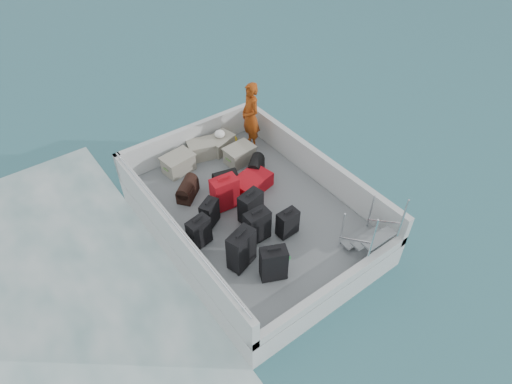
# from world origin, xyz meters

# --- Properties ---
(ground) EXTENTS (160.00, 160.00, 0.00)m
(ground) POSITION_xyz_m (0.00, 0.00, 0.00)
(ground) COLOR #1B4E61
(ground) RESTS_ON ground
(wake_foam) EXTENTS (10.00, 10.00, 0.00)m
(wake_foam) POSITION_xyz_m (-4.80, 0.00, 0.00)
(wake_foam) COLOR white
(wake_foam) RESTS_ON ground
(ferry_hull) EXTENTS (3.60, 5.00, 0.60)m
(ferry_hull) POSITION_xyz_m (0.00, 0.00, 0.30)
(ferry_hull) COLOR silver
(ferry_hull) RESTS_ON ground
(deck) EXTENTS (3.30, 4.70, 0.02)m
(deck) POSITION_xyz_m (0.00, 0.00, 0.61)
(deck) COLOR slate
(deck) RESTS_ON ferry_hull
(deck_fittings) EXTENTS (3.60, 5.00, 0.90)m
(deck_fittings) POSITION_xyz_m (0.35, -0.32, 0.99)
(deck_fittings) COLOR #BBBFBF
(deck_fittings) RESTS_ON deck
(suitcase_0) EXTENTS (0.57, 0.43, 0.79)m
(suitcase_0) POSITION_xyz_m (-0.96, -1.03, 1.01)
(suitcase_0) COLOR black
(suitcase_0) RESTS_ON deck
(suitcase_1) EXTENTS (0.46, 0.31, 0.64)m
(suitcase_1) POSITION_xyz_m (-1.32, -0.18, 0.94)
(suitcase_1) COLOR black
(suitcase_1) RESTS_ON deck
(suitcase_2) EXTENTS (0.46, 0.39, 0.57)m
(suitcase_2) POSITION_xyz_m (-0.88, 0.15, 0.90)
(suitcase_2) COLOR black
(suitcase_2) RESTS_ON deck
(suitcase_3) EXTENTS (0.53, 0.43, 0.70)m
(suitcase_3) POSITION_xyz_m (-0.68, -1.58, 0.97)
(suitcase_3) COLOR black
(suitcase_3) RESTS_ON deck
(suitcase_4) EXTENTS (0.47, 0.29, 0.69)m
(suitcase_4) POSITION_xyz_m (-0.38, -0.71, 0.97)
(suitcase_4) COLOR black
(suitcase_4) RESTS_ON deck
(suitcase_5) EXTENTS (0.56, 0.37, 0.73)m
(suitcase_5) POSITION_xyz_m (-0.37, 0.38, 0.98)
(suitcase_5) COLOR #AA0D13
(suitcase_5) RESTS_ON deck
(suitcase_6) EXTENTS (0.41, 0.25, 0.56)m
(suitcase_6) POSITION_xyz_m (0.16, -0.95, 0.90)
(suitcase_6) COLOR black
(suitcase_6) RESTS_ON deck
(suitcase_7) EXTENTS (0.52, 0.36, 0.66)m
(suitcase_7) POSITION_xyz_m (-0.17, -0.22, 0.95)
(suitcase_7) COLOR black
(suitcase_7) RESTS_ON deck
(suitcase_8) EXTENTS (0.93, 0.71, 0.33)m
(suitcase_8) POSITION_xyz_m (0.37, 0.50, 0.79)
(suitcase_8) COLOR #AA0D13
(suitcase_8) RESTS_ON deck
(duffel_0) EXTENTS (0.64, 0.60, 0.32)m
(duffel_0) POSITION_xyz_m (-0.84, 1.10, 0.78)
(duffel_0) COLOR black
(duffel_0) RESTS_ON deck
(duffel_1) EXTENTS (0.56, 0.41, 0.32)m
(duffel_1) POSITION_xyz_m (-0.04, 0.89, 0.78)
(duffel_1) COLOR black
(duffel_1) RESTS_ON deck
(duffel_2) EXTENTS (0.58, 0.56, 0.32)m
(duffel_2) POSITION_xyz_m (0.76, 0.86, 0.78)
(duffel_2) COLOR black
(duffel_2) RESTS_ON deck
(crate_0) EXTENTS (0.70, 0.53, 0.39)m
(crate_0) POSITION_xyz_m (-0.58, 1.96, 0.82)
(crate_0) COLOR gray
(crate_0) RESTS_ON deck
(crate_1) EXTENTS (0.71, 0.58, 0.37)m
(crate_1) POSITION_xyz_m (0.12, 2.10, 0.81)
(crate_1) COLOR gray
(crate_1) RESTS_ON deck
(crate_2) EXTENTS (0.69, 0.55, 0.36)m
(crate_2) POSITION_xyz_m (0.59, 2.03, 0.80)
(crate_2) COLOR gray
(crate_2) RESTS_ON deck
(crate_3) EXTENTS (0.66, 0.48, 0.38)m
(crate_3) POSITION_xyz_m (0.70, 1.41, 0.81)
(crate_3) COLOR gray
(crate_3) RESTS_ON deck
(yellow_bag) EXTENTS (0.28, 0.26, 0.22)m
(yellow_bag) POSITION_xyz_m (0.96, 2.11, 0.73)
(yellow_bag) COLOR yellow
(yellow_bag) RESTS_ON deck
(white_bag) EXTENTS (0.24, 0.24, 0.18)m
(white_bag) POSITION_xyz_m (0.59, 2.03, 1.07)
(white_bag) COLOR white
(white_bag) RESTS_ON crate_2
(passenger) EXTENTS (0.49, 0.67, 1.65)m
(passenger) POSITION_xyz_m (1.28, 1.76, 1.44)
(passenger) COLOR #CA4E13
(passenger) RESTS_ON deck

